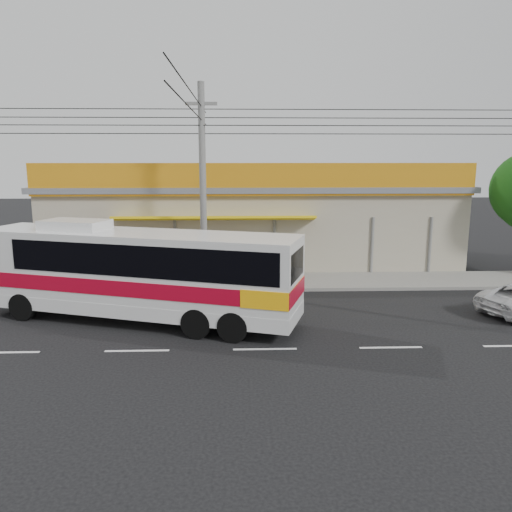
{
  "coord_description": "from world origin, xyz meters",
  "views": [
    {
      "loc": [
        -0.79,
        -17.32,
        5.88
      ],
      "look_at": [
        -0.13,
        2.0,
        2.12
      ],
      "focal_mm": 35.0,
      "sensor_mm": 36.0,
      "label": 1
    }
  ],
  "objects": [
    {
      "name": "storefront_building",
      "position": [
        -0.01,
        11.54,
        2.3
      ],
      "size": [
        22.6,
        9.2,
        5.7
      ],
      "color": "#A39A84",
      "rests_on": "ground"
    },
    {
      "name": "motorbike_red",
      "position": [
        -8.25,
        4.7,
        0.58
      ],
      "size": [
        1.71,
        1.22,
        0.85
      ],
      "primitive_type": "imported",
      "rotation": [
        0.0,
        0.0,
        2.03
      ],
      "color": "maroon",
      "rests_on": "sidewalk"
    },
    {
      "name": "coach_bus",
      "position": [
        -4.34,
        0.43,
        1.96
      ],
      "size": [
        12.1,
        6.07,
        3.67
      ],
      "rotation": [
        0.0,
        0.0,
        -0.31
      ],
      "color": "silver",
      "rests_on": "ground"
    },
    {
      "name": "lane_markings",
      "position": [
        0.0,
        -2.5,
        0.0
      ],
      "size": [
        50.0,
        0.12,
        0.01
      ],
      "primitive_type": null,
      "color": "silver",
      "rests_on": "ground"
    },
    {
      "name": "utility_pole",
      "position": [
        -2.38,
        5.01,
        7.54
      ],
      "size": [
        34.0,
        14.0,
        9.14
      ],
      "color": "#61605E",
      "rests_on": "ground"
    },
    {
      "name": "sidewalk",
      "position": [
        0.0,
        6.0,
        0.07
      ],
      "size": [
        30.0,
        3.2,
        0.15
      ],
      "primitive_type": "cube",
      "color": "slate",
      "rests_on": "ground"
    },
    {
      "name": "ground",
      "position": [
        0.0,
        0.0,
        0.0
      ],
      "size": [
        120.0,
        120.0,
        0.0
      ],
      "primitive_type": "plane",
      "color": "black",
      "rests_on": "ground"
    }
  ]
}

